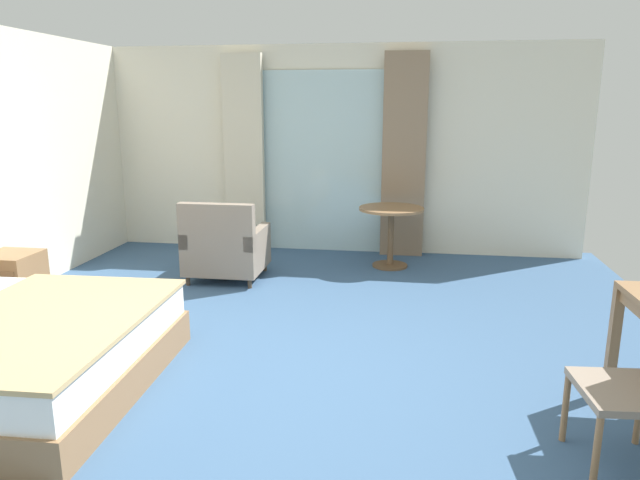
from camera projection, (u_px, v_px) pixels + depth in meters
ground at (271, 386)px, 3.98m from camera, size 6.43×7.98×0.10m
wall_back at (338, 150)px, 7.26m from camera, size 6.03×0.12×2.56m
balcony_glass_door at (324, 163)px, 7.24m from camera, size 1.56×0.02×2.25m
curtain_panel_left at (244, 154)px, 7.27m from camera, size 0.50×0.10×2.45m
curtain_panel_right at (404, 157)px, 6.98m from camera, size 0.52×0.10×2.45m
nightstand at (13, 282)px, 5.22m from camera, size 0.44×0.45×0.54m
armchair_by_window at (225, 249)px, 6.16m from camera, size 0.79×0.76×0.87m
round_cafe_table at (391, 223)px, 6.61m from camera, size 0.74×0.74×0.70m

